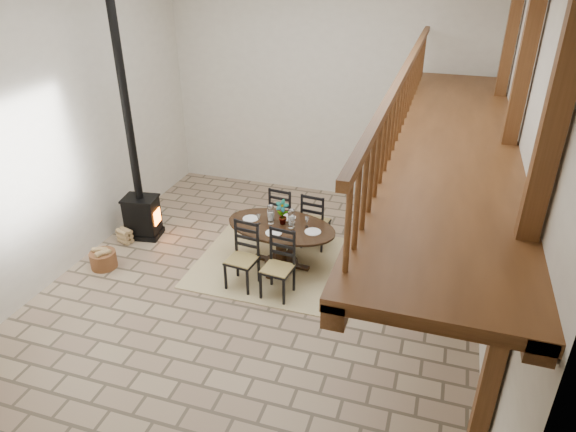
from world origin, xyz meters
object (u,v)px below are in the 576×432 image
(dining_table, at_px, (281,243))
(log_basket, at_px, (103,259))
(wood_stove, at_px, (138,184))
(log_stack, at_px, (125,236))

(dining_table, xyz_separation_m, log_basket, (-3.02, -1.04, -0.29))
(dining_table, relative_size, wood_stove, 0.46)
(dining_table, bearing_deg, log_basket, -154.97)
(log_stack, bearing_deg, wood_stove, 58.75)
(wood_stove, bearing_deg, dining_table, -12.13)
(dining_table, distance_m, log_basket, 3.21)
(wood_stove, bearing_deg, log_basket, -102.97)
(log_basket, height_order, log_stack, log_basket)
(dining_table, relative_size, log_basket, 4.95)
(dining_table, relative_size, log_stack, 6.92)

